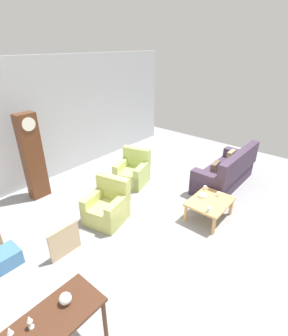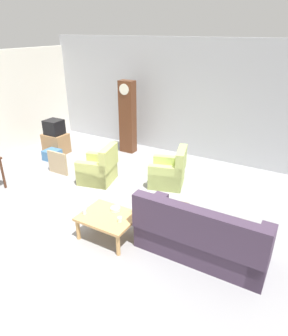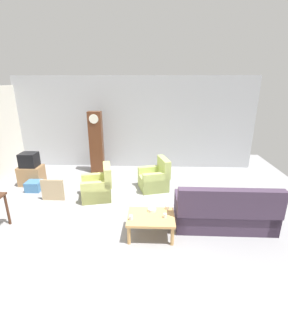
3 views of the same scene
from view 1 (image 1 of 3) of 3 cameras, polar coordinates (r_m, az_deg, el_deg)
name	(u,v)px [view 1 (image 1 of 3)]	position (r m, az deg, el deg)	size (l,w,h in m)	color
ground_plane	(162,217)	(5.69, 4.02, -11.01)	(10.40, 10.40, 0.00)	gray
garage_door_wall	(58,118)	(7.46, -18.78, 10.65)	(8.40, 0.16, 3.20)	#ADAFB5
couch_floral	(226,173)	(7.04, 17.99, -1.11)	(2.11, 0.89, 1.04)	#423347
armchair_olive_near	(107,207)	(5.51, -8.29, -8.74)	(0.94, 0.92, 0.92)	#B7BC66
armchair_olive_far	(133,172)	(6.84, -2.58, -1.00)	(0.97, 0.95, 0.92)	#B2C169
coffee_table_wood	(210,203)	(5.64, 14.60, -7.63)	(0.96, 0.76, 0.44)	tan
console_table_dark	(46,332)	(3.41, -21.21, -31.18)	(1.30, 0.56, 0.77)	#472819
grandfather_clock	(33,157)	(6.47, -23.81, 2.27)	(0.44, 0.30, 2.09)	#562D19
framed_picture_leaning	(65,241)	(4.88, -17.44, -15.45)	(0.60, 0.05, 0.58)	tan
storage_box_blue	(6,257)	(5.18, -28.61, -17.27)	(0.41, 0.41, 0.28)	teal
glass_dome_cloche	(65,299)	(3.36, -17.29, -26.27)	(0.14, 0.14, 0.14)	silver
cup_white_porcelain	(218,194)	(5.79, 16.43, -5.65)	(0.07, 0.07, 0.09)	white
cup_blue_rimmed	(208,210)	(5.23, 14.33, -9.10)	(0.07, 0.07, 0.10)	silver
cup_cream_tall	(205,188)	(5.96, 13.62, -4.35)	(0.08, 0.08, 0.08)	beige
bowl_white_stacked	(202,196)	(5.67, 13.03, -6.06)	(0.17, 0.17, 0.06)	white
wine_glass_mid	(10,332)	(3.23, -27.98, -29.87)	(0.06, 0.06, 0.22)	silver
wine_glass_short	(29,320)	(3.26, -24.43, -28.76)	(0.06, 0.06, 0.19)	silver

